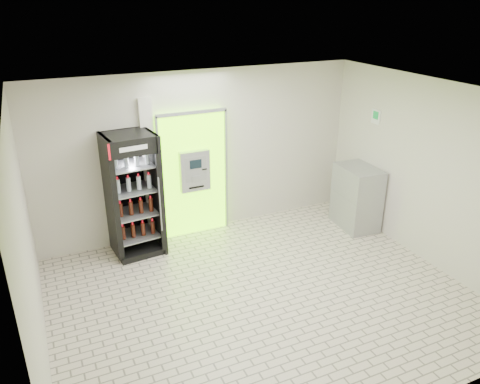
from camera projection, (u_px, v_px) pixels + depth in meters
ground at (262, 297)px, 7.00m from camera, size 6.00×6.00×0.00m
room_shell at (265, 182)px, 6.28m from camera, size 6.00×6.00×6.00m
atm_assembly at (193, 173)px, 8.48m from camera, size 1.30×0.24×2.33m
pillar at (150, 172)px, 8.16m from camera, size 0.22×0.11×2.60m
beverage_cooler at (134, 197)px, 7.87m from camera, size 0.87×0.80×2.13m
steel_cabinet at (357, 197)px, 8.91m from camera, size 0.67×0.95×1.20m
exit_sign at (376, 117)px, 8.48m from camera, size 0.02×0.22×0.26m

